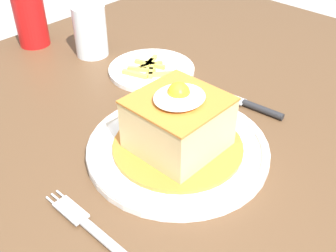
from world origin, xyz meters
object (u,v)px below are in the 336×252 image
Objects in this scene: fork at (93,229)px; side_plate_fries at (151,70)px; main_plate at (178,148)px; drinking_glass at (91,34)px; soda_can at (30,18)px; knife at (250,105)px.

fork is 0.40m from side_plate_fries.
main_plate is 0.18m from fork.
drinking_glass reaches higher than side_plate_fries.
drinking_glass reaches higher than main_plate.
side_plate_fries is at bearing 54.00° from main_plate.
knife is at bearing -77.07° from soda_can.
fork is at bearing -128.60° from drinking_glass.
drinking_glass is at bearing 71.30° from main_plate.
fork is at bearing -145.13° from side_plate_fries.
soda_can is 1.18× the size of drinking_glass.
soda_can is at bearing 102.93° from knife.
soda_can is at bearing 64.39° from fork.
fork is 0.85× the size of knife.
main_plate is 1.65× the size of knife.
main_plate reaches higher than fork.
drinking_glass is at bearing 101.61° from side_plate_fries.
knife is (0.18, -0.01, -0.00)m from main_plate.
fork is 1.34× the size of drinking_glass.
knife is 0.37m from drinking_glass.
drinking_glass is (-0.06, 0.36, 0.04)m from knife.
main_plate is 1.93× the size of fork.
side_plate_fries reaches higher than knife.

